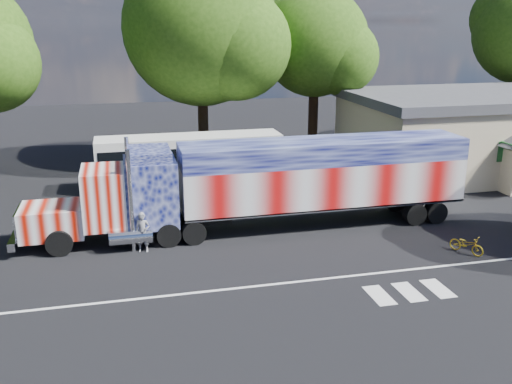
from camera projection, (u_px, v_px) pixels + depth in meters
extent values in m
plane|color=black|center=(272.00, 253.00, 24.84)|extent=(100.00, 100.00, 0.00)
cube|color=silver|center=(292.00, 282.00, 22.04)|extent=(30.00, 0.15, 0.01)
cube|color=silver|center=(379.00, 295.00, 20.99)|extent=(0.70, 1.60, 0.01)
cube|color=silver|center=(409.00, 292.00, 21.26)|extent=(0.70, 1.60, 0.01)
cube|color=silver|center=(438.00, 288.00, 21.53)|extent=(0.70, 1.60, 0.01)
cube|color=black|center=(130.00, 225.00, 26.10)|extent=(9.32, 1.04, 0.31)
cube|color=tan|center=(53.00, 220.00, 25.20)|extent=(2.69, 2.28, 1.35)
cube|color=silver|center=(19.00, 223.00, 24.89)|extent=(0.12, 1.97, 1.20)
cube|color=silver|center=(16.00, 238.00, 25.04)|extent=(0.31, 2.59, 0.37)
cube|color=tan|center=(104.00, 197.00, 25.45)|extent=(1.86, 2.59, 2.59)
cube|color=black|center=(83.00, 188.00, 25.11)|extent=(0.06, 2.17, 0.93)
cube|color=#464D89|center=(151.00, 191.00, 25.88)|extent=(2.28, 2.59, 3.00)
cube|color=#464D89|center=(149.00, 155.00, 25.39)|extent=(1.86, 2.49, 0.52)
cylinder|color=silver|center=(129.00, 185.00, 26.95)|extent=(0.21, 0.21, 4.56)
cylinder|color=silver|center=(131.00, 202.00, 24.40)|extent=(0.21, 0.21, 4.56)
cylinder|color=silver|center=(129.00, 217.00, 27.37)|extent=(1.86, 0.68, 0.68)
cylinder|color=silver|center=(131.00, 237.00, 24.86)|extent=(1.86, 0.68, 0.68)
cylinder|color=black|center=(59.00, 243.00, 24.41)|extent=(1.14, 0.36, 1.14)
cylinder|color=black|center=(64.00, 225.00, 26.53)|extent=(1.14, 0.36, 1.14)
cylinder|color=black|center=(169.00, 234.00, 25.51)|extent=(1.08, 0.57, 1.08)
cylinder|color=black|center=(165.00, 219.00, 27.53)|extent=(1.08, 0.57, 1.08)
cylinder|color=black|center=(194.00, 232.00, 25.77)|extent=(1.08, 0.57, 1.08)
cylinder|color=black|center=(188.00, 217.00, 27.79)|extent=(1.08, 0.57, 1.08)
cube|color=black|center=(322.00, 205.00, 28.11)|extent=(13.46, 1.14, 0.31)
cube|color=#D77878|center=(323.00, 182.00, 27.77)|extent=(13.88, 2.69, 2.07)
cube|color=#464D8E|center=(324.00, 151.00, 27.32)|extent=(13.88, 2.69, 1.04)
cube|color=silver|center=(322.00, 202.00, 28.07)|extent=(13.88, 2.69, 0.12)
cube|color=silver|center=(452.00, 164.00, 29.18)|extent=(0.04, 2.59, 3.00)
cylinder|color=black|center=(414.00, 214.00, 28.23)|extent=(1.08, 0.57, 1.08)
cylinder|color=black|center=(394.00, 201.00, 30.25)|extent=(1.08, 0.57, 1.08)
cylinder|color=black|center=(435.00, 212.00, 28.48)|extent=(1.08, 0.57, 1.08)
cylinder|color=black|center=(414.00, 199.00, 30.51)|extent=(1.08, 0.57, 1.08)
cube|color=white|center=(190.00, 162.00, 34.15)|extent=(10.93, 2.37, 3.19)
cube|color=black|center=(190.00, 152.00, 33.98)|extent=(10.57, 2.42, 1.00)
cube|color=black|center=(191.00, 181.00, 34.49)|extent=(10.93, 2.37, 0.23)
cube|color=black|center=(96.00, 165.00, 32.88)|extent=(0.05, 2.09, 1.28)
cylinder|color=black|center=(122.00, 190.00, 32.50)|extent=(0.91, 0.27, 0.91)
cylinder|color=black|center=(121.00, 180.00, 34.62)|extent=(0.91, 0.27, 0.91)
cylinder|color=black|center=(239.00, 182.00, 34.03)|extent=(0.91, 0.27, 0.91)
cylinder|color=black|center=(231.00, 173.00, 36.15)|extent=(0.91, 0.27, 0.91)
cylinder|color=black|center=(252.00, 181.00, 34.21)|extent=(0.91, 0.27, 0.91)
cylinder|color=black|center=(244.00, 172.00, 36.33)|extent=(0.91, 0.27, 0.91)
cube|color=#1E5926|center=(449.00, 155.00, 32.38)|extent=(1.60, 0.08, 1.20)
cube|color=#1E5926|center=(510.00, 151.00, 33.28)|extent=(1.60, 0.08, 1.20)
imported|color=slate|center=(143.00, 232.00, 24.76)|extent=(0.73, 0.57, 1.78)
imported|color=gold|center=(467.00, 244.00, 24.71)|extent=(1.25, 1.60, 0.81)
cylinder|color=black|center=(203.00, 112.00, 38.96)|extent=(0.70, 0.70, 7.42)
sphere|color=#345B15|center=(201.00, 28.00, 37.35)|extent=(10.20, 10.20, 10.20)
sphere|color=#345B15|center=(236.00, 45.00, 36.69)|extent=(7.14, 7.14, 7.14)
sphere|color=#345B15|center=(174.00, 11.00, 38.13)|extent=(6.63, 6.63, 6.63)
sphere|color=#345B15|center=(505.00, 18.00, 46.01)|extent=(5.46, 5.46, 5.46)
cylinder|color=black|center=(313.00, 112.00, 41.67)|extent=(0.70, 0.70, 6.58)
sphere|color=#345B15|center=(315.00, 43.00, 40.25)|extent=(7.59, 7.59, 7.59)
sphere|color=#345B15|center=(341.00, 57.00, 39.80)|extent=(5.32, 5.32, 5.32)
sphere|color=#345B15|center=(295.00, 29.00, 40.78)|extent=(4.94, 4.94, 4.94)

